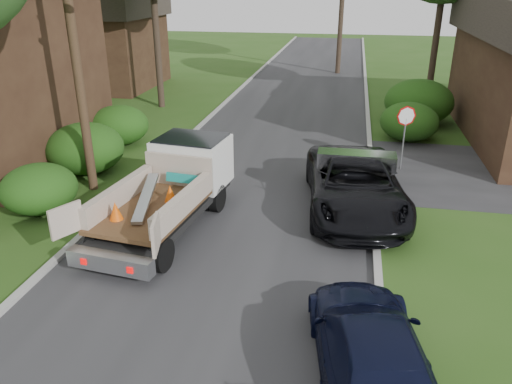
{
  "coord_description": "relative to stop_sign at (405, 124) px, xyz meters",
  "views": [
    {
      "loc": [
        3.1,
        -9.77,
        6.78
      ],
      "look_at": [
        0.67,
        3.0,
        1.2
      ],
      "focal_mm": 35.0,
      "sensor_mm": 36.0,
      "label": 1
    }
  ],
  "objects": [
    {
      "name": "hedge_right_a",
      "position": [
        0.6,
        4.0,
        -0.93
      ],
      "size": [
        2.6,
        2.6,
        1.7
      ],
      "primitive_type": "ellipsoid",
      "color": "#1A4510",
      "rests_on": "ground"
    },
    {
      "name": "stop_sign",
      "position": [
        0.0,
        0.0,
        0.0
      ],
      "size": [
        0.71,
        0.32,
        2.48
      ],
      "color": "slate",
      "rests_on": "ground"
    },
    {
      "name": "hedge_left_b",
      "position": [
        -11.7,
        -2.5,
        -0.84
      ],
      "size": [
        2.86,
        2.86,
        1.87
      ],
      "primitive_type": "ellipsoid",
      "color": "#1A4510",
      "rests_on": "ground"
    },
    {
      "name": "black_pickup",
      "position": [
        -1.76,
        -4.02,
        -0.92
      ],
      "size": [
        3.58,
        6.49,
        1.72
      ],
      "primitive_type": "imported",
      "rotation": [
        0.0,
        0.0,
        0.12
      ],
      "color": "black",
      "rests_on": "ground"
    },
    {
      "name": "house_left_far",
      "position": [
        -18.7,
        13.0,
        1.27
      ],
      "size": [
        7.56,
        7.56,
        6.0
      ],
      "color": "#362016",
      "rests_on": "ground"
    },
    {
      "name": "utility_pole",
      "position": [
        -10.68,
        -4.02,
        3.4
      ],
      "size": [
        2.42,
        1.25,
        10.0
      ],
      "color": "#382619",
      "rests_on": "ground"
    },
    {
      "name": "ground",
      "position": [
        -5.2,
        -9.0,
        -1.78
      ],
      "size": [
        120.0,
        120.0,
        0.0
      ],
      "primitive_type": "plane",
      "color": "#284D16",
      "rests_on": "ground"
    },
    {
      "name": "curb_left",
      "position": [
        -9.3,
        1.0,
        -1.72
      ],
      "size": [
        0.2,
        90.0,
        0.12
      ],
      "primitive_type": "cube",
      "color": "#9E9E99",
      "rests_on": "ground"
    },
    {
      "name": "hedge_left_a",
      "position": [
        -11.4,
        -6.0,
        -1.01
      ],
      "size": [
        2.34,
        2.34,
        1.53
      ],
      "primitive_type": "ellipsoid",
      "color": "#1A4510",
      "rests_on": "ground"
    },
    {
      "name": "navy_suv",
      "position": [
        -1.4,
        -11.5,
        -1.08
      ],
      "size": [
        2.73,
        5.05,
        1.39
      ],
      "primitive_type": "imported",
      "rotation": [
        0.0,
        0.0,
        3.31
      ],
      "color": "black",
      "rests_on": "ground"
    },
    {
      "name": "flatbed_truck",
      "position": [
        -6.99,
        -5.64,
        -0.55
      ],
      "size": [
        3.17,
        6.2,
        2.25
      ],
      "rotation": [
        0.0,
        0.0,
        -0.12
      ],
      "color": "black",
      "rests_on": "ground"
    },
    {
      "name": "hedge_left_c",
      "position": [
        -12.0,
        1.0,
        -0.93
      ],
      "size": [
        2.6,
        2.6,
        1.7
      ],
      "primitive_type": "ellipsoid",
      "color": "#1A4510",
      "rests_on": "ground"
    },
    {
      "name": "curb_right",
      "position": [
        -1.1,
        1.0,
        -1.72
      ],
      "size": [
        0.2,
        90.0,
        0.12
      ],
      "primitive_type": "cube",
      "color": "#9E9E99",
      "rests_on": "ground"
    },
    {
      "name": "road",
      "position": [
        -5.2,
        1.0,
        -1.77
      ],
      "size": [
        8.0,
        90.0,
        0.02
      ],
      "primitive_type": "cube",
      "color": "#28282B",
      "rests_on": "ground"
    },
    {
      "name": "hedge_right_b",
      "position": [
        1.3,
        7.0,
        -0.67
      ],
      "size": [
        3.38,
        3.38,
        2.21
      ],
      "primitive_type": "ellipsoid",
      "color": "#1A4510",
      "rests_on": "ground"
    }
  ]
}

